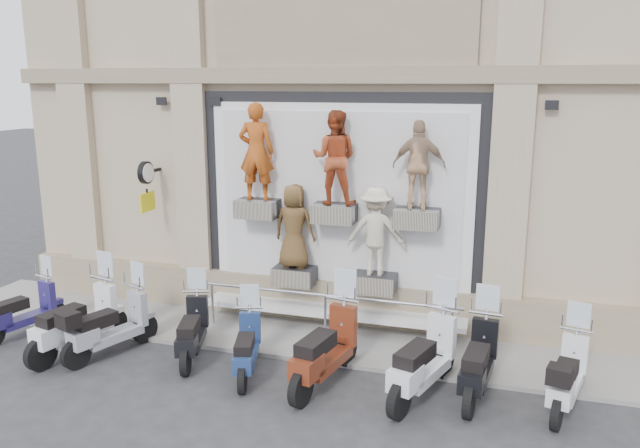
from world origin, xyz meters
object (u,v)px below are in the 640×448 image
at_px(scooter_b, 76,308).
at_px(scooter_f, 325,334).
at_px(scooter_d, 192,319).
at_px(scooter_a, 22,300).
at_px(scooter_g, 424,344).
at_px(scooter_h, 479,347).
at_px(clock_sign_bracket, 147,180).
at_px(guard_rail, 325,318).
at_px(scooter_c, 110,313).
at_px(scooter_i, 569,362).
at_px(scooter_e, 246,336).

distance_m(scooter_b, scooter_f, 4.52).
bearing_deg(scooter_d, scooter_f, -23.74).
relative_size(scooter_a, scooter_g, 0.83).
bearing_deg(scooter_h, clock_sign_bracket, 171.31).
height_order(guard_rail, scooter_h, scooter_h).
bearing_deg(scooter_c, scooter_i, 22.63).
relative_size(scooter_a, scooter_b, 0.84).
height_order(scooter_h, scooter_i, scooter_h).
height_order(scooter_b, scooter_h, scooter_b).
bearing_deg(scooter_c, scooter_f, 20.45).
height_order(scooter_b, scooter_g, scooter_g).
distance_m(scooter_f, scooter_h, 2.36).
relative_size(scooter_a, scooter_h, 0.90).
bearing_deg(scooter_g, clock_sign_bracket, 178.72).
relative_size(guard_rail, scooter_e, 2.96).
bearing_deg(scooter_a, scooter_h, 16.02).
relative_size(scooter_g, scooter_i, 1.17).
distance_m(scooter_d, scooter_g, 4.04).
distance_m(clock_sign_bracket, scooter_g, 6.56).
bearing_deg(scooter_i, scooter_f, -161.14).
bearing_deg(scooter_d, scooter_b, 174.07).
bearing_deg(scooter_f, scooter_d, -174.94).
bearing_deg(scooter_a, scooter_g, 13.97).
bearing_deg(scooter_e, scooter_b, 165.18).
bearing_deg(scooter_f, scooter_i, 16.13).
bearing_deg(scooter_b, scooter_i, 17.08).
relative_size(guard_rail, scooter_b, 2.39).
xyz_separation_m(clock_sign_bracket, scooter_e, (3.05, -2.16, -2.11)).
xyz_separation_m(clock_sign_bracket, scooter_g, (5.93, -2.05, -1.94)).
bearing_deg(guard_rail, clock_sign_bracket, 173.16).
bearing_deg(scooter_b, scooter_f, 15.74).
bearing_deg(guard_rail, scooter_d, -145.67).
bearing_deg(scooter_e, scooter_g, -14.40).
bearing_deg(scooter_b, scooter_d, 25.50).
height_order(guard_rail, scooter_e, scooter_e).
distance_m(scooter_d, scooter_e, 1.21).
relative_size(clock_sign_bracket, scooter_c, 0.53).
height_order(guard_rail, scooter_c, scooter_c).
bearing_deg(scooter_a, scooter_f, 13.09).
xyz_separation_m(scooter_c, scooter_g, (5.47, 0.08, 0.08)).
relative_size(clock_sign_bracket, scooter_b, 0.48).
bearing_deg(scooter_b, scooter_e, 15.61).
bearing_deg(scooter_c, scooter_a, -166.69).
bearing_deg(scooter_e, guard_rail, 46.91).
relative_size(clock_sign_bracket, scooter_e, 0.60).
distance_m(guard_rail, scooter_e, 1.91).
height_order(scooter_c, scooter_d, scooter_c).
height_order(scooter_g, scooter_h, scooter_g).
distance_m(guard_rail, scooter_i, 4.32).
bearing_deg(scooter_d, scooter_g, -20.56).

